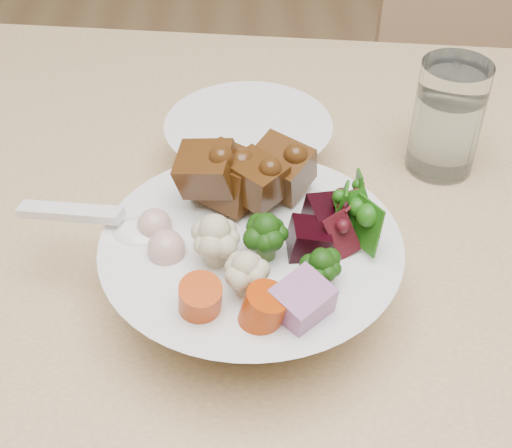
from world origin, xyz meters
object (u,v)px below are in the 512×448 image
(chair_far, at_px, (478,170))
(water_glass, at_px, (447,122))
(food_bowl, at_px, (253,267))
(side_bowl, at_px, (249,147))

(chair_far, height_order, water_glass, water_glass)
(food_bowl, distance_m, side_bowl, 0.18)
(chair_far, distance_m, water_glass, 0.60)
(food_bowl, bearing_deg, chair_far, 55.00)
(water_glass, bearing_deg, side_bowl, 179.19)
(chair_far, xyz_separation_m, food_bowl, (-0.41, -0.59, 0.35))
(chair_far, height_order, side_bowl, side_bowl)
(water_glass, relative_size, side_bowl, 0.70)
(food_bowl, relative_size, side_bowl, 1.41)
(chair_far, distance_m, food_bowl, 0.80)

